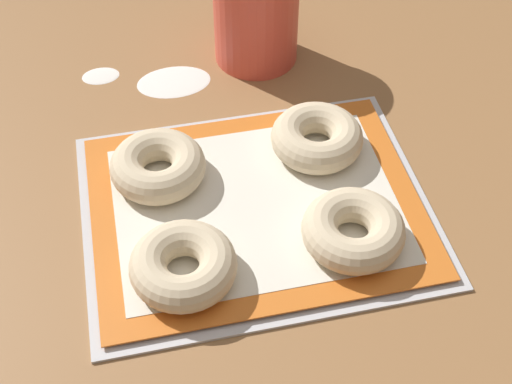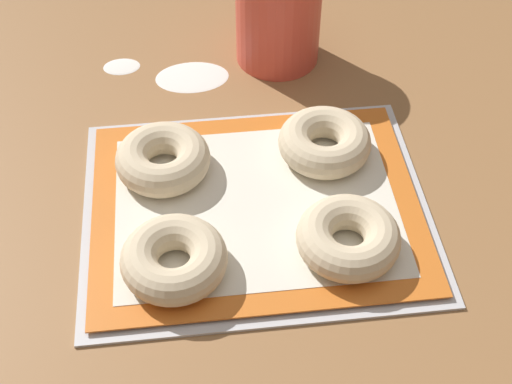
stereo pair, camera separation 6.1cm
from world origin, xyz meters
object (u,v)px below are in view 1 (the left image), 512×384
Objects in this scene: baking_tray at (256,207)px; bagel_front_left at (183,265)px; bagel_back_right at (317,137)px; bagel_front_right at (353,230)px; bagel_back_left at (158,166)px; flour_canister at (256,9)px.

bagel_front_left is (-0.10, -0.09, 0.03)m from baking_tray.
bagel_front_right is at bearing -90.48° from bagel_back_right.
bagel_back_left is (-0.01, 0.16, 0.00)m from bagel_front_left.
flour_canister reaches higher than bagel_back_right.
flour_canister is (0.07, 0.31, 0.08)m from baking_tray.
bagel_front_left is at bearing -140.12° from bagel_back_right.
bagel_back_left reaches higher than baking_tray.
flour_canister is at bearing 66.89° from bagel_front_left.
bagel_front_right is at bearing 2.30° from bagel_front_left.
baking_tray is 0.14m from bagel_back_left.
flour_canister is at bearing 53.18° from bagel_back_left.
bagel_back_right is at bearing 39.88° from bagel_front_left.
baking_tray is 3.53× the size of bagel_back_left.
bagel_front_left is at bearing -113.11° from flour_canister.
bagel_back_right is at bearing 89.52° from bagel_front_right.
baking_tray is at bearing -32.24° from bagel_back_left.
bagel_back_left is 0.31m from flour_canister.
bagel_front_left is 0.20m from bagel_front_right.
bagel_front_right reaches higher than baking_tray.
bagel_back_right is (0.20, 0.17, 0.00)m from bagel_front_left.
baking_tray is at bearing 41.43° from bagel_front_left.
baking_tray is 3.53× the size of bagel_front_left.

